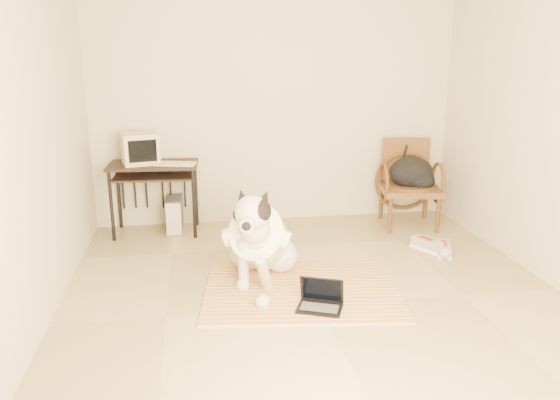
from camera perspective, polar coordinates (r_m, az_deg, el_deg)
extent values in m
plane|color=tan|center=(4.30, 4.25, -10.98)|extent=(4.50, 4.50, 0.00)
plane|color=beige|center=(6.08, -0.46, 10.28)|extent=(4.50, 0.00, 4.50)
plane|color=beige|center=(1.84, 21.52, -3.95)|extent=(4.50, 0.00, 4.50)
plane|color=beige|center=(3.93, -25.16, 5.72)|extent=(0.00, 4.50, 4.50)
cube|color=orange|center=(4.11, 2.73, -12.15)|extent=(1.59, 0.44, 0.02)
cube|color=#38632A|center=(4.33, 2.49, -10.66)|extent=(1.59, 0.44, 0.02)
cube|color=#61458D|center=(4.54, 2.26, -9.31)|extent=(1.59, 0.44, 0.02)
cube|color=#C58334|center=(4.76, 2.06, -8.08)|extent=(1.59, 0.44, 0.02)
cube|color=#C3A48F|center=(4.98, 1.88, -6.96)|extent=(1.59, 0.44, 0.02)
sphere|color=beige|center=(4.89, -3.38, -5.62)|extent=(0.31, 0.31, 0.31)
sphere|color=beige|center=(4.84, 0.03, -5.83)|extent=(0.31, 0.31, 0.31)
ellipsoid|color=beige|center=(4.84, -1.71, -5.51)|extent=(0.38, 0.34, 0.31)
ellipsoid|color=beige|center=(4.60, -2.15, -3.92)|extent=(0.58, 0.78, 0.66)
cylinder|color=white|center=(4.61, -2.12, -3.87)|extent=(0.61, 0.70, 0.60)
sphere|color=beige|center=(4.37, -2.66, -2.97)|extent=(0.26, 0.26, 0.26)
sphere|color=beige|center=(4.23, -2.95, -1.35)|extent=(0.28, 0.28, 0.28)
ellipsoid|color=black|center=(4.22, -2.38, -1.14)|extent=(0.22, 0.24, 0.21)
cylinder|color=beige|center=(4.13, -3.29, -2.41)|extent=(0.16, 0.18, 0.12)
sphere|color=black|center=(4.06, -3.52, -2.76)|extent=(0.07, 0.07, 0.07)
cone|color=black|center=(4.28, -4.00, 0.35)|extent=(0.14, 0.17, 0.17)
cone|color=black|center=(4.24, -1.59, 0.25)|extent=(0.15, 0.16, 0.17)
torus|color=silver|center=(4.34, -2.71, -2.43)|extent=(0.28, 0.20, 0.23)
cylinder|color=beige|center=(4.49, -3.87, -6.64)|extent=(0.12, 0.15, 0.42)
cylinder|color=beige|center=(4.35, -1.69, -7.71)|extent=(0.20, 0.38, 0.43)
sphere|color=beige|center=(4.54, -3.90, -8.83)|extent=(0.11, 0.11, 0.11)
sphere|color=beige|center=(4.23, -1.83, -10.60)|extent=(0.11, 0.11, 0.11)
cone|color=black|center=(5.14, -1.37, -5.71)|extent=(0.08, 0.42, 0.11)
cube|color=black|center=(4.21, 4.17, -11.19)|extent=(0.40, 0.35, 0.02)
cube|color=#464648|center=(4.20, 4.15, -11.13)|extent=(0.31, 0.24, 0.00)
cube|color=black|center=(4.24, 4.39, -9.30)|extent=(0.34, 0.20, 0.22)
cube|color=black|center=(4.23, 4.37, -9.32)|extent=(0.29, 0.17, 0.19)
cube|color=black|center=(5.84, -13.11, 3.61)|extent=(0.94, 0.56, 0.03)
cube|color=black|center=(5.81, -13.07, 2.38)|extent=(0.83, 0.45, 0.02)
cylinder|color=black|center=(5.79, -17.20, -0.67)|extent=(0.04, 0.04, 0.73)
cylinder|color=black|center=(6.19, -16.47, 0.44)|extent=(0.04, 0.04, 0.73)
cylinder|color=black|center=(5.68, -8.97, -0.45)|extent=(0.04, 0.04, 0.73)
cylinder|color=black|center=(6.09, -8.78, 0.67)|extent=(0.04, 0.04, 0.73)
cube|color=beige|center=(5.83, -14.42, 5.25)|extent=(0.42, 0.41, 0.32)
cube|color=black|center=(5.67, -14.17, 4.98)|extent=(0.28, 0.08, 0.22)
cube|color=beige|center=(5.70, -10.92, 3.74)|extent=(0.44, 0.25, 0.03)
cube|color=#464648|center=(6.01, -10.96, -1.45)|extent=(0.18, 0.39, 0.37)
cube|color=silver|center=(5.83, -11.06, -2.01)|extent=(0.16, 0.02, 0.35)
cube|color=brown|center=(6.17, 13.40, 1.10)|extent=(0.70, 0.68, 0.06)
cylinder|color=#36220E|center=(6.16, 13.42, 1.49)|extent=(0.58, 0.58, 0.04)
cube|color=brown|center=(6.37, 12.98, 4.25)|extent=(0.53, 0.12, 0.47)
cylinder|color=#36220E|center=(5.93, 11.43, -1.61)|extent=(0.05, 0.05, 0.38)
cylinder|color=#36220E|center=(6.41, 10.52, -0.24)|extent=(0.05, 0.05, 0.38)
cylinder|color=#36220E|center=(6.06, 16.17, -1.57)|extent=(0.05, 0.05, 0.38)
cylinder|color=#36220E|center=(6.53, 14.94, -0.23)|extent=(0.05, 0.05, 0.38)
ellipsoid|color=black|center=(6.11, 13.54, 2.82)|extent=(0.47, 0.39, 0.35)
ellipsoid|color=black|center=(6.08, 14.58, 1.98)|extent=(0.29, 0.24, 0.20)
cube|color=white|center=(5.58, 15.12, -4.90)|extent=(0.27, 0.35, 0.03)
cube|color=gray|center=(5.57, 15.15, -4.46)|extent=(0.26, 0.34, 0.10)
cube|color=#9F1E15|center=(5.55, 15.18, -4.04)|extent=(0.12, 0.17, 0.02)
cube|color=white|center=(5.52, 16.71, -5.28)|extent=(0.22, 0.33, 0.03)
cube|color=gray|center=(5.50, 16.75, -4.87)|extent=(0.21, 0.32, 0.10)
cube|color=#9F1E15|center=(5.49, 16.78, -4.48)|extent=(0.10, 0.16, 0.02)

